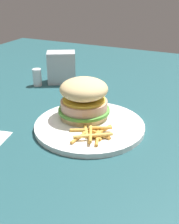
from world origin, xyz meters
TOP-DOWN VIEW (x-y plane):
  - ground_plane at (0.00, 0.00)m, footprint 1.60×1.60m
  - plate at (-0.01, -0.01)m, footprint 0.26×0.26m
  - sandwich at (-0.04, 0.02)m, footprint 0.13×0.13m
  - fries_pile at (0.02, -0.06)m, footprint 0.10×0.11m
  - napkin_dispenser at (-0.23, 0.25)m, footprint 0.11×0.10m
  - salt_shaker at (-0.29, 0.19)m, footprint 0.03×0.03m

SIDE VIEW (x-z plane):
  - ground_plane at x=0.00m, z-range 0.00..0.00m
  - plate at x=-0.01m, z-range 0.00..0.01m
  - fries_pile at x=0.02m, z-range 0.01..0.02m
  - salt_shaker at x=-0.29m, z-range 0.00..0.06m
  - napkin_dispenser at x=-0.23m, z-range 0.00..0.10m
  - sandwich at x=-0.04m, z-range 0.01..0.11m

